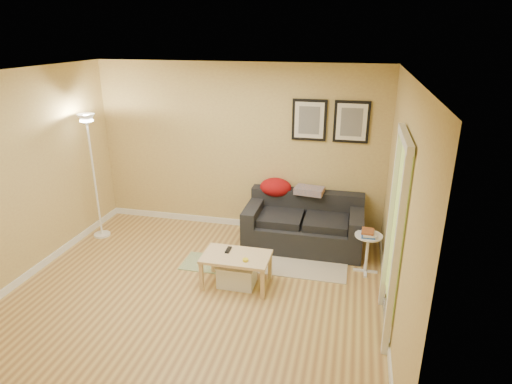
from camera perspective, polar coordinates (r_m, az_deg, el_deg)
floor at (r=5.51m, az=-7.81°, el=-12.90°), size 4.50×4.50×0.00m
ceiling at (r=4.63m, az=-9.40°, el=15.11°), size 4.50×4.50×0.00m
wall_back at (r=6.73m, az=-2.33°, el=5.72°), size 4.50×0.00×4.50m
wall_front at (r=3.34m, az=-21.33°, el=-12.01°), size 4.50×0.00×4.50m
wall_left at (r=6.09m, az=-28.65°, el=1.58°), size 0.00×4.00×4.00m
wall_right at (r=4.62m, az=18.44°, el=-2.38°), size 0.00×4.00×4.00m
baseboard_back at (r=7.14m, az=-2.21°, el=-4.05°), size 4.50×0.02×0.10m
baseboard_left at (r=6.55m, az=-26.73°, el=-8.81°), size 0.02×4.00×0.10m
baseboard_right at (r=5.22m, az=16.75°, el=-15.14°), size 0.02×4.00×0.10m
sofa at (r=6.40m, az=6.31°, el=-3.99°), size 1.70×0.90×0.75m
red_throw at (r=6.61m, az=2.61°, el=0.63°), size 0.48×0.36×0.28m
plaid_throw at (r=6.49m, az=7.05°, el=0.20°), size 0.45×0.32×0.10m
framed_print_left at (r=6.39m, az=7.04°, el=9.40°), size 0.50×0.04×0.60m
framed_print_right at (r=6.36m, az=12.49°, el=9.01°), size 0.50×0.04×0.60m
area_rug at (r=6.09m, az=6.02°, el=-9.21°), size 1.25×0.85×0.01m
green_runner at (r=6.08m, az=-6.28°, el=-9.30°), size 0.70×0.50×0.01m
coffee_table at (r=5.49m, az=-2.60°, el=-10.25°), size 0.85×0.53×0.42m
remote_control at (r=5.50m, az=-3.67°, el=-7.62°), size 0.05×0.16×0.02m
tape_roll at (r=5.25m, az=-1.40°, el=-8.95°), size 0.07×0.07×0.03m
storage_bin at (r=5.53m, az=-2.52°, el=-10.79°), size 0.47×0.34×0.29m
side_table at (r=5.90m, az=14.42°, el=-7.88°), size 0.36×0.36×0.54m
book_stack at (r=5.75m, az=14.60°, el=-5.25°), size 0.24×0.27×0.07m
floor_lamp at (r=6.90m, az=-20.49°, el=1.40°), size 0.25×0.25×1.92m
doorway at (r=4.59m, az=17.57°, el=-6.21°), size 0.12×1.01×2.13m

